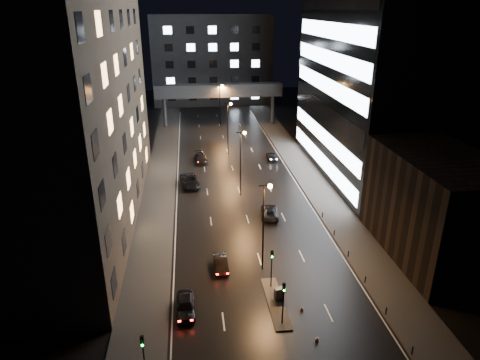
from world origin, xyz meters
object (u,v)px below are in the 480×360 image
(car_away_d, at_px, (201,158))
(utility_cabinet, at_px, (279,294))
(car_away_a, at_px, (185,305))
(car_away_c, at_px, (190,181))
(car_away_b, at_px, (221,263))
(car_toward_a, at_px, (270,212))
(car_toward_b, at_px, (272,156))

(car_away_d, height_order, utility_cabinet, car_away_d)
(car_away_d, bearing_deg, car_away_a, -100.97)
(car_away_a, height_order, car_away_c, car_away_c)
(car_away_b, height_order, car_toward_a, car_toward_a)
(car_toward_a, height_order, car_toward_b, car_toward_a)
(car_away_b, bearing_deg, car_away_c, 95.05)
(car_toward_a, height_order, utility_cabinet, utility_cabinet)
(car_away_b, height_order, car_away_d, car_away_d)
(car_toward_a, xyz_separation_m, utility_cabinet, (-2.45, -18.12, 0.11))
(car_away_b, height_order, car_away_c, car_away_c)
(car_away_b, xyz_separation_m, car_toward_b, (12.44, 35.26, -0.02))
(car_away_a, distance_m, car_toward_b, 45.15)
(car_away_b, relative_size, car_toward_b, 0.91)
(car_away_a, bearing_deg, car_away_c, 87.12)
(car_away_a, bearing_deg, utility_cabinet, 2.60)
(car_away_a, distance_m, car_away_c, 30.95)
(car_away_a, distance_m, car_away_b, 7.86)
(car_away_c, relative_size, car_away_d, 1.15)
(car_away_c, height_order, car_toward_a, car_away_c)
(car_away_d, bearing_deg, car_toward_b, -7.45)
(car_away_b, distance_m, car_away_d, 35.40)
(car_away_b, relative_size, car_toward_a, 0.81)
(car_away_b, relative_size, utility_cabinet, 3.11)
(car_away_c, bearing_deg, utility_cabinet, -82.30)
(car_away_d, xyz_separation_m, utility_cabinet, (6.14, -41.58, 0.05))
(car_away_b, distance_m, car_toward_a, 14.19)
(car_away_c, height_order, car_away_d, car_away_c)
(car_toward_b, bearing_deg, car_away_a, 73.37)
(car_away_d, relative_size, car_toward_b, 1.16)
(car_toward_a, distance_m, utility_cabinet, 18.28)
(car_toward_a, relative_size, car_toward_b, 1.12)
(car_away_c, xyz_separation_m, utility_cabinet, (8.32, -30.30, -0.03))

